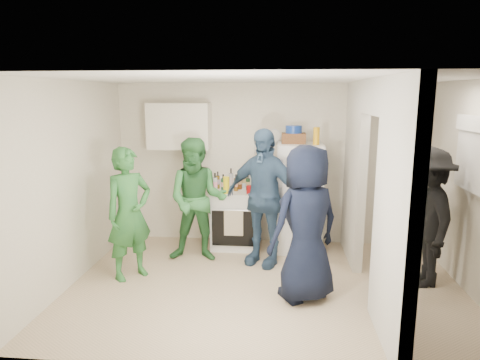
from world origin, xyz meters
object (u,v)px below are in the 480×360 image
stove (236,219)px  person_denim (263,197)px  person_navy (306,224)px  blue_bowl (294,129)px  fridge (299,198)px  wicker_basket (294,138)px  person_green_left (129,214)px  person_nook (427,217)px  person_green_center (197,200)px  yellow_cup_stack_top (316,136)px

stove → person_denim: (0.43, -0.63, 0.50)m
person_navy → blue_bowl: bearing=-118.7°
blue_bowl → person_denim: person_denim is taller
person_navy → stove: bearing=-92.2°
fridge → blue_bowl: bearing=153.4°
wicker_basket → person_denim: size_ratio=0.19×
person_green_left → person_nook: size_ratio=0.99×
stove → person_green_center: (-0.48, -0.58, 0.42)m
person_green_center → person_denim: bearing=-5.0°
yellow_cup_stack_top → person_denim: person_denim is taller
person_green_center → person_denim: 0.92m
yellow_cup_stack_top → person_green_left: 2.80m
wicker_basket → person_nook: (1.60, -1.13, -0.84)m
person_navy → person_nook: 1.58m
person_green_center → person_nook: bearing=-12.0°
stove → person_green_center: bearing=-129.7°
fridge → blue_bowl: blue_bowl is taller
person_green_left → wicker_basket: bearing=-16.5°
person_denim → fridge: bearing=74.1°
stove → person_navy: person_navy is taller
stove → person_denim: size_ratio=0.47×
person_navy → fridge: bearing=-122.1°
person_denim → person_nook: 2.08m
person_green_center → person_navy: person_navy is taller
fridge → person_green_center: bearing=-158.9°
person_green_center → person_navy: size_ratio=0.97×
person_green_center → person_denim: person_denim is taller
wicker_basket → person_green_left: bearing=-148.5°
fridge → wicker_basket: 0.89m
stove → person_navy: bearing=-59.6°
stove → yellow_cup_stack_top: size_ratio=3.58×
fridge → person_nook: size_ratio=0.94×
person_navy → person_denim: bearing=-95.0°
stove → wicker_basket: bearing=1.3°
blue_bowl → person_nook: blue_bowl is taller
person_green_center → blue_bowl: bearing=22.4°
yellow_cup_stack_top → person_green_center: yellow_cup_stack_top is taller
yellow_cup_stack_top → person_green_center: size_ratio=0.14×
stove → blue_bowl: 1.62m
person_green_left → person_nook: (3.68, 0.15, 0.01)m
person_green_center → person_navy: bearing=-38.3°
stove → person_nook: (2.45, -1.11, 0.41)m
person_nook → person_navy: bearing=-69.8°
yellow_cup_stack_top → person_navy: (-0.21, -1.52, -0.85)m
blue_bowl → fridge: bearing=-26.6°
stove → blue_bowl: blue_bowl is taller
blue_bowl → person_navy: (0.11, -1.67, -0.93)m
person_nook → wicker_basket: bearing=-124.9°
blue_bowl → person_green_left: blue_bowl is taller
stove → person_green_left: person_green_left is taller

